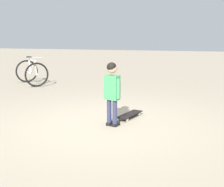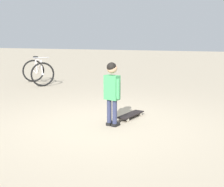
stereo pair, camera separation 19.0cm
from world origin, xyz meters
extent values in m
plane|color=tan|center=(0.00, 0.00, 0.00)|extent=(50.00, 50.00, 0.00)
cylinder|color=#2D3351|center=(-0.15, -0.03, 0.24)|extent=(0.08, 0.08, 0.42)
cube|color=black|center=(-0.16, -0.06, 0.03)|extent=(0.12, 0.17, 0.05)
cylinder|color=#2D3351|center=(-0.26, 0.00, 0.24)|extent=(0.08, 0.08, 0.42)
cube|color=black|center=(-0.27, -0.03, 0.03)|extent=(0.12, 0.17, 0.05)
cube|color=#3F9959|center=(-0.21, -0.02, 0.65)|extent=(0.27, 0.20, 0.40)
cylinder|color=#3F9959|center=(-0.08, -0.16, 0.65)|extent=(0.06, 0.06, 0.32)
cylinder|color=#3F9959|center=(-0.34, 0.08, 0.65)|extent=(0.06, 0.06, 0.32)
sphere|color=tan|center=(-0.21, -0.02, 0.96)|extent=(0.17, 0.17, 0.17)
sphere|color=black|center=(-0.21, -0.01, 0.98)|extent=(0.16, 0.16, 0.16)
cube|color=black|center=(-0.37, -0.60, 0.07)|extent=(0.35, 0.71, 0.02)
cube|color=#B7B7BC|center=(-0.43, -0.84, 0.05)|extent=(0.11, 0.06, 0.02)
cube|color=#B7B7BC|center=(-0.31, -0.37, 0.05)|extent=(0.11, 0.06, 0.02)
cylinder|color=beige|center=(-0.35, -0.85, 0.03)|extent=(0.04, 0.06, 0.06)
cylinder|color=beige|center=(-0.50, -0.82, 0.03)|extent=(0.04, 0.06, 0.06)
cylinder|color=beige|center=(-0.24, -0.39, 0.03)|extent=(0.04, 0.06, 0.06)
cylinder|color=beige|center=(-0.38, -0.35, 0.03)|extent=(0.04, 0.06, 0.06)
torus|color=black|center=(3.04, -3.14, 0.36)|extent=(0.51, 0.56, 0.71)
torus|color=black|center=(3.80, -3.82, 0.36)|extent=(0.51, 0.56, 0.71)
cylinder|color=#B7B7BC|center=(3.04, -3.14, 0.36)|extent=(0.08, 0.08, 0.06)
cylinder|color=#B7B7BC|center=(3.80, -3.82, 0.36)|extent=(0.08, 0.08, 0.06)
cylinder|color=silver|center=(3.29, -3.37, 0.53)|extent=(0.41, 0.37, 0.48)
cylinder|color=silver|center=(3.33, -3.41, 0.75)|extent=(0.46, 0.42, 0.06)
cylinder|color=silver|center=(3.51, -3.57, 0.54)|extent=(0.13, 0.12, 0.48)
cylinder|color=silver|center=(3.64, -3.68, 0.33)|extent=(0.34, 0.31, 0.08)
cylinder|color=silver|center=(3.67, -3.71, 0.55)|extent=(0.28, 0.26, 0.40)
cylinder|color=silver|center=(3.07, -3.18, 0.56)|extent=(0.12, 0.11, 0.41)
cube|color=black|center=(3.55, -3.60, 0.82)|extent=(0.23, 0.22, 0.05)
cylinder|color=#B7B7BC|center=(3.11, -3.21, 0.84)|extent=(0.32, 0.36, 0.02)
camera|label=1|loc=(-1.66, 4.71, 1.49)|focal=49.47mm
camera|label=2|loc=(-1.84, 4.65, 1.49)|focal=49.47mm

